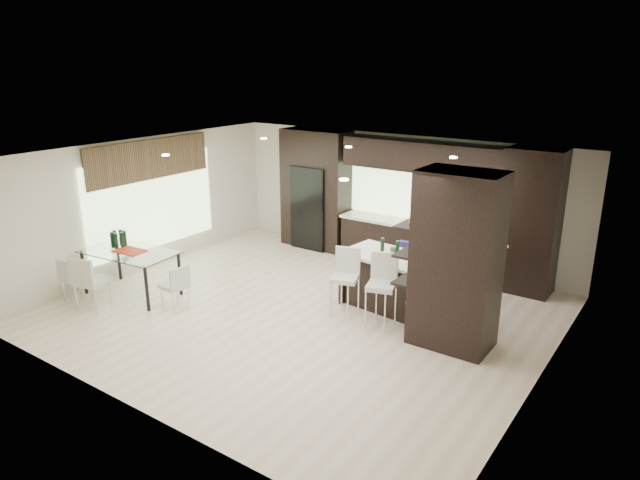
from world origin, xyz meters
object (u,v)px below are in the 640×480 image
Objects in this scene: chair_far at (77,281)px; chair_end at (174,289)px; stool_right at (421,313)px; stool_left at (345,290)px; bench at (418,278)px; stool_mid at (381,299)px; kitchen_island at (404,285)px; chair_near at (92,284)px; dining_table at (132,273)px; floor_vase at (392,277)px.

chair_far is 1.03× the size of chair_end.
stool_left is at bearing 178.71° from stool_right.
stool_right is at bearing -69.88° from bench.
chair_end is at bearing -173.46° from stool_mid.
bench is (-0.16, 1.72, -0.24)m from stool_mid.
chair_end is (-2.60, -1.43, -0.10)m from stool_left.
chair_near is (-4.46, -3.06, -0.01)m from kitchen_island.
chair_far is (-4.85, -3.93, 0.13)m from bench.
chair_near is 1.20× the size of chair_far.
chair_far is (-5.70, -2.24, -0.04)m from stool_right.
chair_end is (1.16, 0.00, -0.05)m from dining_table.
bench is (-0.16, 0.91, -0.21)m from kitchen_island.
stool_left is 4.03m from dining_table.
chair_far is (-0.55, -0.78, -0.04)m from dining_table.
bench is (0.54, 1.71, -0.22)m from stool_left.
stool_left is 0.71× the size of bench.
kitchen_island is 1.06m from stool_left.
bench is 4.45m from chair_end.
kitchen_island is 2.04× the size of floor_vase.
stool_right is 0.77× the size of floor_vase.
kitchen_island is at bearing -86.90° from bench.
chair_end reaches higher than bench.
stool_left is 0.55× the size of dining_table.
chair_near is at bearing -8.01° from chair_far.
stool_right is 1.90m from bench.
chair_near is (-4.21, -3.07, -0.09)m from floor_vase.
stool_right is 0.92× the size of chair_near.
stool_left is at bearing 162.51° from stool_mid.
stool_mid is 0.86m from floor_vase.
stool_right reaches higher than dining_table.
chair_end is at bearing -139.08° from kitchen_island.
dining_table reaches higher than bench.
stool_right is 0.49× the size of dining_table.
stool_mid is 1.29× the size of chair_far.
stool_left reaches higher than chair_end.
chair_end is (-4.00, -1.46, -0.05)m from stool_right.
chair_end is at bearing 20.14° from chair_near.
chair_near is at bearing -158.37° from stool_right.
dining_table is at bearing 74.73° from chair_near.
stool_right is (0.70, 0.03, -0.07)m from stool_mid.
dining_table is 1.16m from chair_end.
stool_mid reaches higher than stool_right.
chair_end is (-3.30, -1.43, -0.12)m from stool_mid.
stool_left is 2.98m from chair_end.
bench is 6.24m from chair_far.
kitchen_island is 0.26m from floor_vase.
kitchen_island is 2.95× the size of chair_far.
chair_far is at bearing -142.11° from kitchen_island.
stool_left reaches higher than kitchen_island.
stool_left is 0.96× the size of stool_mid.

